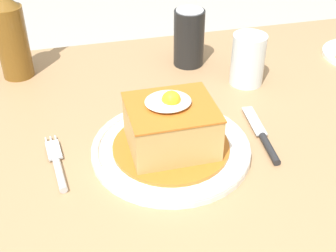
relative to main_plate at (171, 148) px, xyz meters
name	(u,v)px	position (x,y,z in m)	size (l,w,h in m)	color
dining_table	(191,180)	(0.05, 0.03, -0.11)	(1.40, 0.84, 0.73)	#A87F56
main_plate	(171,148)	(0.00, 0.00, 0.00)	(0.26, 0.26, 0.02)	white
sandwich_meal	(171,128)	(0.00, 0.00, 0.04)	(0.19, 0.19, 0.11)	#C66B23
fork	(58,166)	(-0.18, 0.00, 0.00)	(0.03, 0.14, 0.01)	silver
knife	(265,140)	(0.16, -0.01, 0.00)	(0.03, 0.17, 0.01)	#262628
soda_can	(189,38)	(0.12, 0.30, 0.05)	(0.07, 0.07, 0.12)	black
beer_bottle_amber	(10,31)	(-0.25, 0.34, 0.09)	(0.06, 0.06, 0.27)	brown
drinking_glass	(247,63)	(0.21, 0.19, 0.04)	(0.07, 0.07, 0.10)	silver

